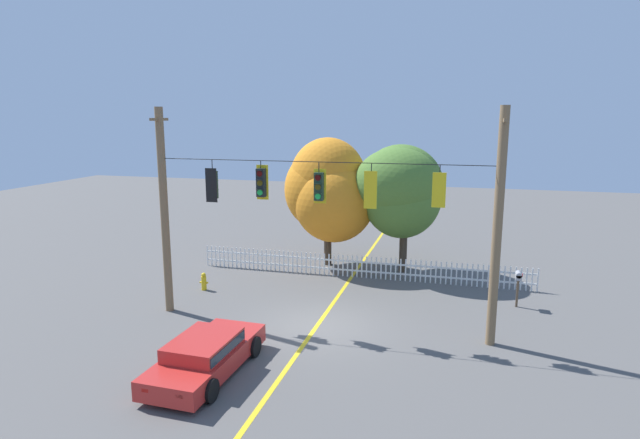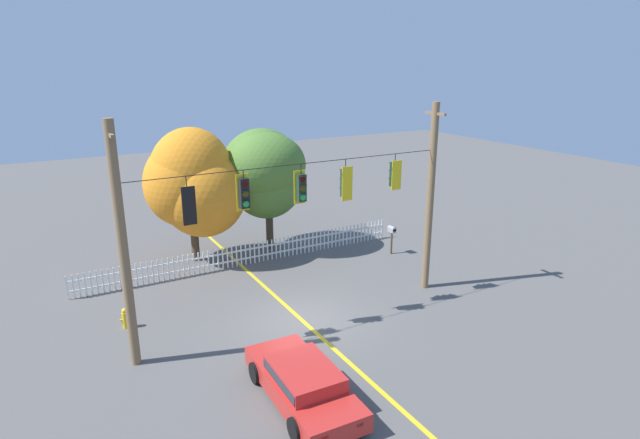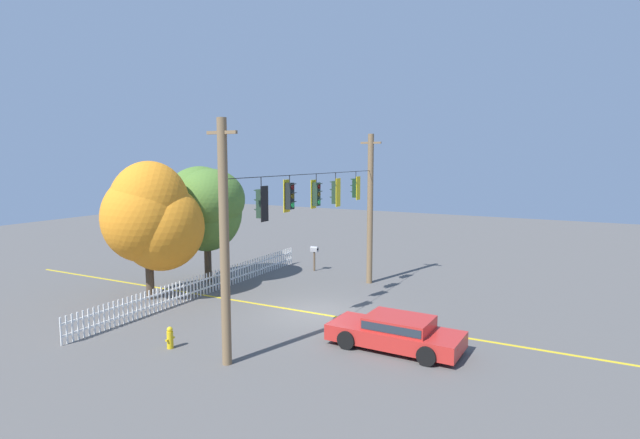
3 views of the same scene
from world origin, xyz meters
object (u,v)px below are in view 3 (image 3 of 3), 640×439
Objects in this scene: autumn_maple_near_fence at (152,218)px; parked_car at (396,331)px; traffic_signal_northbound_primary at (336,192)px; traffic_signal_westbound_side at (262,204)px; traffic_signal_southbound_primary at (316,194)px; roadside_mailbox at (314,251)px; autumn_maple_mid at (205,206)px; fire_hydrant at (170,338)px; traffic_signal_northbound_secondary at (289,196)px; traffic_signal_eastbound_side at (356,188)px.

parked_car is at bearing -92.95° from autumn_maple_near_fence.
traffic_signal_northbound_primary is 8.45m from autumn_maple_near_fence.
traffic_signal_southbound_primary is at bearing 0.28° from traffic_signal_westbound_side.
traffic_signal_southbound_primary is at bearing 179.38° from traffic_signal_northbound_primary.
traffic_signal_northbound_primary is at bearing 46.87° from parked_car.
autumn_maple_mid is at bearing 144.55° from roadside_mailbox.
fire_hydrant is 12.96m from roadside_mailbox.
autumn_maple_mid reaches higher than traffic_signal_westbound_side.
traffic_signal_southbound_primary is at bearing -104.14° from autumn_maple_mid.
autumn_maple_near_fence is at bearing 86.41° from traffic_signal_northbound_secondary.
autumn_maple_near_fence is at bearing 114.11° from traffic_signal_northbound_primary.
traffic_signal_northbound_secondary is 8.59m from autumn_maple_mid.
traffic_signal_northbound_secondary is at bearing 88.19° from parked_car.
traffic_signal_westbound_side is 0.33× the size of parked_car.
traffic_signal_eastbound_side is at bearing -127.53° from roadside_mailbox.
fire_hydrant is at bearing 126.33° from traffic_signal_westbound_side.
traffic_signal_northbound_secondary is 1.81× the size of fire_hydrant.
autumn_maple_mid is (0.10, 7.56, -0.94)m from traffic_signal_northbound_primary.
traffic_signal_westbound_side is 12.25m from roadside_mailbox.
traffic_signal_northbound_primary is 0.25× the size of autumn_maple_mid.
traffic_signal_northbound_primary and traffic_signal_eastbound_side have the same top height.
traffic_signal_northbound_secondary is at bearing 179.71° from traffic_signal_northbound_primary.
traffic_signal_eastbound_side is 11.22m from fire_hydrant.
traffic_signal_westbound_side and traffic_signal_northbound_secondary have the same top height.
traffic_signal_westbound_side is at bearing 111.81° from parked_car.
traffic_signal_westbound_side reaches higher than fire_hydrant.
traffic_signal_northbound_secondary is 0.22× the size of autumn_maple_near_fence.
traffic_signal_westbound_side is 7.96m from traffic_signal_eastbound_side.
traffic_signal_northbound_primary is 1.95× the size of fire_hydrant.
traffic_signal_northbound_primary is 2.21m from traffic_signal_eastbound_side.
autumn_maple_mid is 13.03m from parked_car.
autumn_maple_mid is 1.32× the size of parked_car.
traffic_signal_southbound_primary is at bearing -77.98° from autumn_maple_near_fence.
traffic_signal_westbound_side is 1.86m from traffic_signal_northbound_secondary.
fire_hydrant is (-4.23, -5.06, -3.43)m from autumn_maple_near_fence.
traffic_signal_northbound_primary is 7.62m from autumn_maple_mid.
traffic_signal_eastbound_side is 0.22× the size of autumn_maple_mid.
traffic_signal_northbound_primary is 9.30m from fire_hydrant.
roadside_mailbox reaches higher than parked_car.
traffic_signal_northbound_primary is at bearing -0.62° from traffic_signal_southbound_primary.
autumn_maple_near_fence reaches higher than autumn_maple_mid.
traffic_signal_northbound_secondary is 6.10m from traffic_signal_eastbound_side.
traffic_signal_northbound_secondary is at bearing -117.95° from autumn_maple_mid.
autumn_maple_mid is (5.86, 7.56, -0.90)m from traffic_signal_westbound_side.
fire_hydrant is at bearing 145.75° from traffic_signal_northbound_secondary.
traffic_signal_eastbound_side is at bearing 0.01° from traffic_signal_westbound_side.
traffic_signal_northbound_primary is at bearing -65.89° from autumn_maple_near_fence.
autumn_maple_mid reaches higher than parked_car.
traffic_signal_eastbound_side is 0.21× the size of autumn_maple_near_fence.
roadside_mailbox is (5.11, -3.64, -2.89)m from autumn_maple_mid.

